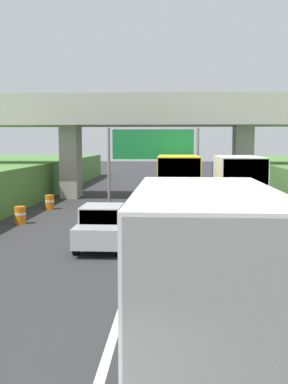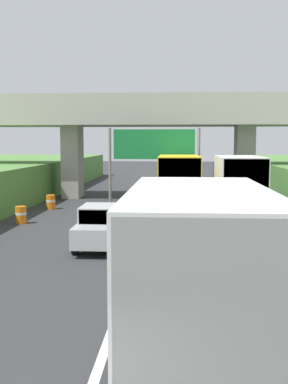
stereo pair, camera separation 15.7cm
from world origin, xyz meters
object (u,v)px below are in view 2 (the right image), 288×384
at_px(construction_barrel_4, 51,202).
at_px(truck_yellow, 179,181).
at_px(truck_white, 197,265).
at_px(overhead_highway_sign, 154,149).
at_px(construction_barrel_3, 21,215).
at_px(car_silver, 102,226).
at_px(truck_blue, 237,183).

bearing_deg(construction_barrel_4, truck_yellow, -7.89).
distance_m(truck_white, construction_barrel_4, 21.81).
height_order(overhead_highway_sign, truck_white, overhead_highway_sign).
relative_size(truck_yellow, construction_barrel_3, 8.11).
distance_m(car_silver, construction_barrel_3, 7.29).
bearing_deg(truck_yellow, car_silver, -108.44).
bearing_deg(construction_barrel_4, overhead_highway_sign, 10.38).
xyz_separation_m(truck_white, construction_barrel_4, (-8.29, 20.12, -1.47)).
height_order(overhead_highway_sign, construction_barrel_4, overhead_highway_sign).
bearing_deg(car_silver, truck_yellow, 71.56).
height_order(truck_yellow, construction_barrel_3, truck_yellow).
bearing_deg(car_silver, construction_barrel_4, 115.36).
bearing_deg(truck_blue, truck_yellow, 162.43).
relative_size(overhead_highway_sign, car_silver, 1.43).
xyz_separation_m(truck_yellow, construction_barrel_4, (-8.08, 1.12, -1.47)).
relative_size(construction_barrel_3, construction_barrel_4, 1.00).
bearing_deg(truck_blue, overhead_highway_sign, 145.54).
height_order(construction_barrel_3, construction_barrel_4, same).
distance_m(overhead_highway_sign, car_silver, 12.10).
relative_size(car_silver, construction_barrel_4, 4.56).
xyz_separation_m(truck_yellow, construction_barrel_3, (-8.22, -4.15, -1.47)).
height_order(truck_white, construction_barrel_4, truck_white).
relative_size(truck_white, truck_yellow, 1.00).
xyz_separation_m(truck_white, construction_barrel_3, (-8.43, 14.85, -1.47)).
bearing_deg(construction_barrel_3, car_silver, -45.52).
distance_m(overhead_highway_sign, truck_white, 21.46).
bearing_deg(truck_white, truck_yellow, 90.63).
bearing_deg(construction_barrel_4, car_silver, -64.64).
xyz_separation_m(overhead_highway_sign, truck_yellow, (1.60, -2.31, -1.83)).
height_order(car_silver, construction_barrel_4, car_silver).
distance_m(truck_blue, truck_yellow, 3.42).
relative_size(truck_blue, car_silver, 1.78).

